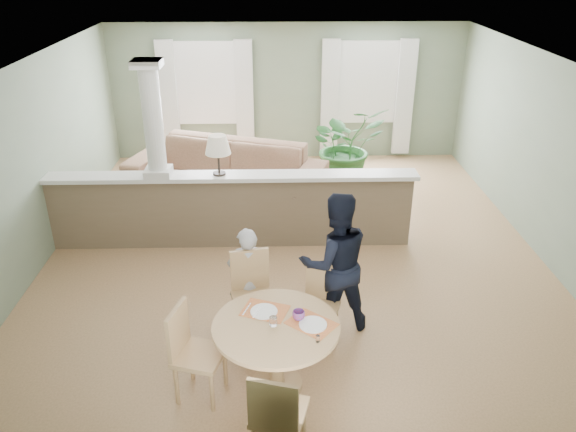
{
  "coord_description": "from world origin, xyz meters",
  "views": [
    {
      "loc": [
        -0.28,
        -7.18,
        4.03
      ],
      "look_at": [
        -0.11,
        -1.0,
        1.03
      ],
      "focal_mm": 35.0,
      "sensor_mm": 36.0,
      "label": 1
    }
  ],
  "objects_px": {
    "dining_table": "(277,337)",
    "man_person": "(335,263)",
    "chair_far_boy": "(252,291)",
    "chair_far_man": "(321,300)",
    "houseplant": "(346,146)",
    "chair_side": "(191,349)",
    "child_person": "(248,277)",
    "chair_near": "(277,413)",
    "sofa": "(226,173)"
  },
  "relations": [
    {
      "from": "dining_table",
      "to": "man_person",
      "type": "bearing_deg",
      "value": 56.26
    },
    {
      "from": "chair_far_boy",
      "to": "chair_far_man",
      "type": "distance_m",
      "value": 0.77
    },
    {
      "from": "dining_table",
      "to": "man_person",
      "type": "xyz_separation_m",
      "value": [
        0.66,
        0.98,
        0.24
      ]
    },
    {
      "from": "dining_table",
      "to": "houseplant",
      "type": "bearing_deg",
      "value": 76.18
    },
    {
      "from": "dining_table",
      "to": "chair_side",
      "type": "distance_m",
      "value": 0.83
    },
    {
      "from": "chair_far_man",
      "to": "chair_side",
      "type": "xyz_separation_m",
      "value": [
        -1.31,
        -0.83,
        0.04
      ]
    },
    {
      "from": "chair_far_boy",
      "to": "child_person",
      "type": "relative_size",
      "value": 0.82
    },
    {
      "from": "man_person",
      "to": "chair_near",
      "type": "bearing_deg",
      "value": 60.62
    },
    {
      "from": "dining_table",
      "to": "chair_far_boy",
      "type": "distance_m",
      "value": 0.92
    },
    {
      "from": "sofa",
      "to": "dining_table",
      "type": "relative_size",
      "value": 2.71
    },
    {
      "from": "dining_table",
      "to": "chair_side",
      "type": "relative_size",
      "value": 1.25
    },
    {
      "from": "dining_table",
      "to": "chair_side",
      "type": "bearing_deg",
      "value": -173.72
    },
    {
      "from": "houseplant",
      "to": "chair_near",
      "type": "distance_m",
      "value": 6.33
    },
    {
      "from": "houseplant",
      "to": "chair_far_man",
      "type": "height_order",
      "value": "houseplant"
    },
    {
      "from": "chair_near",
      "to": "chair_side",
      "type": "height_order",
      "value": "chair_side"
    },
    {
      "from": "chair_far_man",
      "to": "man_person",
      "type": "height_order",
      "value": "man_person"
    },
    {
      "from": "chair_far_boy",
      "to": "man_person",
      "type": "height_order",
      "value": "man_person"
    },
    {
      "from": "chair_far_man",
      "to": "houseplant",
      "type": "bearing_deg",
      "value": 96.8
    },
    {
      "from": "sofa",
      "to": "chair_near",
      "type": "bearing_deg",
      "value": -62.03
    },
    {
      "from": "chair_far_boy",
      "to": "man_person",
      "type": "relative_size",
      "value": 0.6
    },
    {
      "from": "chair_side",
      "to": "man_person",
      "type": "relative_size",
      "value": 0.59
    },
    {
      "from": "sofa",
      "to": "houseplant",
      "type": "relative_size",
      "value": 2.24
    },
    {
      "from": "child_person",
      "to": "chair_far_man",
      "type": "bearing_deg",
      "value": 150.0
    },
    {
      "from": "houseplant",
      "to": "dining_table",
      "type": "height_order",
      "value": "houseplant"
    },
    {
      "from": "chair_far_boy",
      "to": "child_person",
      "type": "height_order",
      "value": "child_person"
    },
    {
      "from": "chair_near",
      "to": "man_person",
      "type": "relative_size",
      "value": 0.58
    },
    {
      "from": "houseplant",
      "to": "chair_near",
      "type": "height_order",
      "value": "houseplant"
    },
    {
      "from": "sofa",
      "to": "chair_far_boy",
      "type": "xyz_separation_m",
      "value": [
        0.57,
        -3.76,
        0.07
      ]
    },
    {
      "from": "chair_near",
      "to": "chair_side",
      "type": "distance_m",
      "value": 1.16
    },
    {
      "from": "man_person",
      "to": "sofa",
      "type": "bearing_deg",
      "value": -77.8
    },
    {
      "from": "dining_table",
      "to": "chair_near",
      "type": "bearing_deg",
      "value": -90.56
    },
    {
      "from": "chair_near",
      "to": "man_person",
      "type": "bearing_deg",
      "value": -93.88
    },
    {
      "from": "child_person",
      "to": "man_person",
      "type": "height_order",
      "value": "man_person"
    },
    {
      "from": "sofa",
      "to": "chair_far_man",
      "type": "relative_size",
      "value": 3.66
    },
    {
      "from": "chair_far_boy",
      "to": "dining_table",
      "type": "bearing_deg",
      "value": -84.09
    },
    {
      "from": "chair_near",
      "to": "chair_side",
      "type": "relative_size",
      "value": 0.98
    },
    {
      "from": "dining_table",
      "to": "chair_near",
      "type": "relative_size",
      "value": 1.27
    },
    {
      "from": "houseplant",
      "to": "man_person",
      "type": "bearing_deg",
      "value": -98.48
    },
    {
      "from": "sofa",
      "to": "chair_near",
      "type": "relative_size",
      "value": 3.44
    },
    {
      "from": "houseplant",
      "to": "chair_side",
      "type": "bearing_deg",
      "value": -111.55
    },
    {
      "from": "chair_near",
      "to": "sofa",
      "type": "bearing_deg",
      "value": -66.09
    },
    {
      "from": "houseplant",
      "to": "chair_far_man",
      "type": "relative_size",
      "value": 1.63
    },
    {
      "from": "chair_side",
      "to": "child_person",
      "type": "distance_m",
      "value": 1.26
    },
    {
      "from": "chair_side",
      "to": "child_person",
      "type": "xyz_separation_m",
      "value": [
        0.49,
        1.16,
        0.07
      ]
    },
    {
      "from": "chair_side",
      "to": "chair_far_man",
      "type": "bearing_deg",
      "value": -41.78
    },
    {
      "from": "sofa",
      "to": "chair_far_man",
      "type": "height_order",
      "value": "sofa"
    },
    {
      "from": "chair_far_man",
      "to": "chair_far_boy",
      "type": "bearing_deg",
      "value": -173.41
    },
    {
      "from": "houseplant",
      "to": "man_person",
      "type": "height_order",
      "value": "man_person"
    },
    {
      "from": "dining_table",
      "to": "chair_near",
      "type": "xyz_separation_m",
      "value": [
        -0.01,
        -0.92,
        -0.06
      ]
    },
    {
      "from": "chair_side",
      "to": "man_person",
      "type": "xyz_separation_m",
      "value": [
        1.48,
        1.07,
        0.29
      ]
    }
  ]
}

